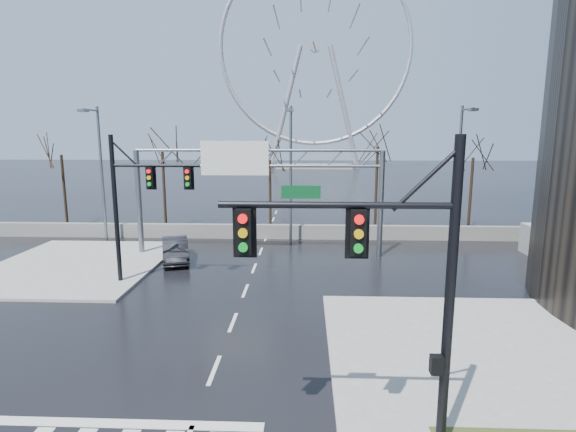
{
  "coord_description": "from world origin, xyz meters",
  "views": [
    {
      "loc": [
        3.11,
        -14.14,
        7.98
      ],
      "look_at": [
        2.23,
        7.82,
        4.0
      ],
      "focal_mm": 28.0,
      "sensor_mm": 36.0,
      "label": 1
    }
  ],
  "objects_px": {
    "signal_mast_near": "(393,271)",
    "car": "(175,250)",
    "sign_gantry": "(253,178)",
    "signal_mast_far": "(135,196)",
    "ferris_wheel": "(315,55)"
  },
  "relations": [
    {
      "from": "signal_mast_near",
      "to": "car",
      "type": "bearing_deg",
      "value": 120.73
    },
    {
      "from": "sign_gantry",
      "to": "signal_mast_far",
      "type": "bearing_deg",
      "value": -132.47
    },
    {
      "from": "car",
      "to": "ferris_wheel",
      "type": "bearing_deg",
      "value": 65.08
    },
    {
      "from": "signal_mast_near",
      "to": "ferris_wheel",
      "type": "distance_m",
      "value": 101.29
    },
    {
      "from": "signal_mast_far",
      "to": "signal_mast_near",
      "type": "bearing_deg",
      "value": -49.74
    },
    {
      "from": "car",
      "to": "sign_gantry",
      "type": "bearing_deg",
      "value": 0.31
    },
    {
      "from": "sign_gantry",
      "to": "car",
      "type": "height_order",
      "value": "sign_gantry"
    },
    {
      "from": "signal_mast_near",
      "to": "car",
      "type": "height_order",
      "value": "signal_mast_near"
    },
    {
      "from": "signal_mast_far",
      "to": "sign_gantry",
      "type": "bearing_deg",
      "value": 47.53
    },
    {
      "from": "signal_mast_far",
      "to": "sign_gantry",
      "type": "height_order",
      "value": "signal_mast_far"
    },
    {
      "from": "sign_gantry",
      "to": "ferris_wheel",
      "type": "distance_m",
      "value": 82.91
    },
    {
      "from": "ferris_wheel",
      "to": "car",
      "type": "relative_size",
      "value": 11.35
    },
    {
      "from": "signal_mast_near",
      "to": "car",
      "type": "xyz_separation_m",
      "value": [
        -10.35,
        17.42,
        -4.13
      ]
    },
    {
      "from": "signal_mast_far",
      "to": "car",
      "type": "distance_m",
      "value": 6.06
    },
    {
      "from": "signal_mast_near",
      "to": "signal_mast_far",
      "type": "bearing_deg",
      "value": 130.26
    }
  ]
}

